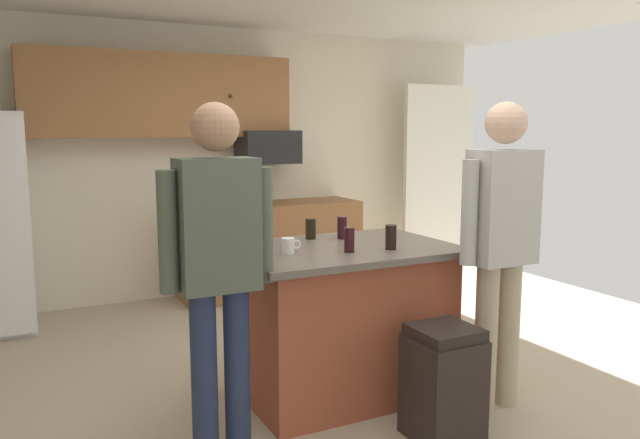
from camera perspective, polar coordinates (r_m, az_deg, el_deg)
floor at (r=4.00m, az=1.26°, el=-15.75°), size 7.04×7.04×0.00m
back_wall at (r=6.27m, az=-10.90°, el=5.13°), size 6.40×0.10×2.60m
french_door_window_panel at (r=7.11m, az=10.71°, el=3.88°), size 0.90×0.06×2.00m
cabinet_run_upper at (r=5.98m, az=-14.28°, el=10.87°), size 2.40×0.38×0.75m
cabinet_run_lower at (r=6.27m, az=-4.59°, el=-2.58°), size 1.80×0.63×0.90m
microwave_over_range at (r=6.18m, az=-4.77°, el=6.60°), size 0.56×0.40×0.32m
kitchen_island at (r=3.89m, az=2.02°, el=-9.07°), size 1.33×0.94×0.93m
person_guest_right at (r=3.07m, az=-9.26°, el=-3.30°), size 0.57×0.23×1.75m
person_guest_by_door at (r=3.72m, az=16.19°, el=-1.25°), size 0.57×0.23×1.78m
tumbler_amber at (r=3.70m, az=6.47°, el=-1.61°), size 0.07×0.07×0.15m
glass_stout_tall at (r=3.80m, az=-5.88°, el=-1.53°), size 0.07×0.07×0.12m
glass_dark_ale at (r=4.03m, az=2.03°, el=-0.74°), size 0.06×0.06×0.15m
mug_ceramic_white at (r=3.55m, az=-2.91°, el=-2.41°), size 0.12×0.08×0.09m
glass_pilsner at (r=3.60m, az=2.69°, el=-1.86°), size 0.06×0.06×0.14m
glass_short_whisky at (r=4.02m, az=-0.85°, el=-0.85°), size 0.07×0.07×0.13m
trash_bin at (r=3.46m, az=11.14°, el=-14.42°), size 0.34×0.34×0.61m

